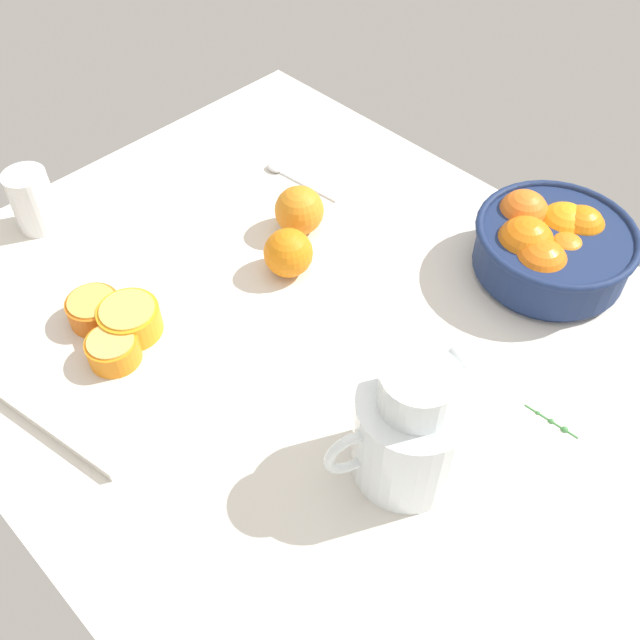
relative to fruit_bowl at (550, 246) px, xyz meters
The scene contains 12 objects.
ground_plane 36.12cm from the fruit_bowl, 106.29° to the right, with size 125.63×91.19×3.00cm, color silver.
fruit_bowl is the anchor object (origin of this frame).
juice_pitcher 41.63cm from the fruit_bowl, 79.99° to the right, with size 13.46×17.40×19.21cm.
juice_glass 81.01cm from the fruit_bowl, 142.45° to the right, with size 6.86×6.86×10.22cm.
cutting_board 68.51cm from the fruit_bowl, 120.86° to the right, with size 33.66×25.06×1.57cm, color beige.
orange_half_0 64.91cm from the fruit_bowl, 118.23° to the right, with size 7.12×7.12×3.90cm.
orange_half_1 62.25cm from the fruit_bowl, 122.37° to the right, with size 8.58×8.58×4.49cm.
orange_half_2 67.22cm from the fruit_bowl, 125.10° to the right, with size 7.48×7.48×3.96cm.
loose_orange_0 39.21cm from the fruit_bowl, 134.87° to the right, with size 7.54×7.54×7.54cm, color orange.
loose_orange_3 38.93cm from the fruit_bowl, 149.18° to the right, with size 7.94×7.94×7.94cm, color orange.
spoon 46.24cm from the fruit_bowl, 165.10° to the right, with size 15.71×3.00×1.00cm.
herb_sprig_1 28.75cm from the fruit_bowl, 53.02° to the right, with size 7.74×1.05×0.95cm.
Camera 1 is at (41.79, -46.05, 78.50)cm, focal length 40.30 mm.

